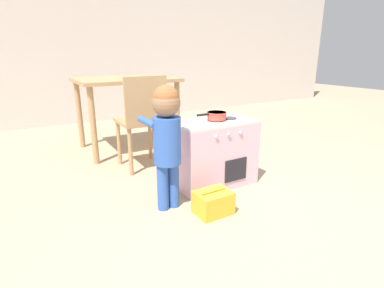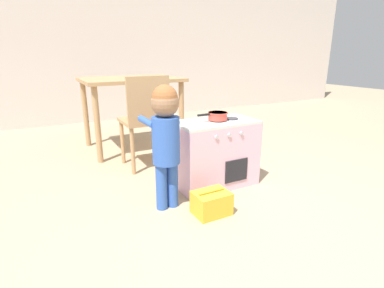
{
  "view_description": "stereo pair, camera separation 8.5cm",
  "coord_description": "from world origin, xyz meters",
  "px_view_note": "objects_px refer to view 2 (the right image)",
  "views": [
    {
      "loc": [
        -1.22,
        -1.06,
        1.03
      ],
      "look_at": [
        -0.16,
        0.72,
        0.39
      ],
      "focal_mm": 28.0,
      "sensor_mm": 36.0,
      "label": 1
    },
    {
      "loc": [
        -1.14,
        -1.11,
        1.03
      ],
      "look_at": [
        -0.16,
        0.72,
        0.39
      ],
      "focal_mm": 28.0,
      "sensor_mm": 36.0,
      "label": 2
    }
  ],
  "objects_px": {
    "play_kitchen": "(215,153)",
    "dining_table": "(131,89)",
    "dining_chair_near": "(145,119)",
    "toy_pot": "(217,115)",
    "toy_basket": "(211,203)",
    "child_figure": "(165,131)"
  },
  "relations": [
    {
      "from": "play_kitchen",
      "to": "dining_table",
      "type": "distance_m",
      "value": 1.36
    },
    {
      "from": "toy_pot",
      "to": "dining_chair_near",
      "type": "distance_m",
      "value": 0.72
    },
    {
      "from": "play_kitchen",
      "to": "toy_basket",
      "type": "xyz_separation_m",
      "value": [
        -0.28,
        -0.39,
        -0.19
      ]
    },
    {
      "from": "play_kitchen",
      "to": "child_figure",
      "type": "distance_m",
      "value": 0.59
    },
    {
      "from": "toy_basket",
      "to": "dining_chair_near",
      "type": "distance_m",
      "value": 1.08
    },
    {
      "from": "toy_pot",
      "to": "toy_basket",
      "type": "bearing_deg",
      "value": -126.36
    },
    {
      "from": "toy_basket",
      "to": "dining_table",
      "type": "height_order",
      "value": "dining_table"
    },
    {
      "from": "toy_pot",
      "to": "child_figure",
      "type": "height_order",
      "value": "child_figure"
    },
    {
      "from": "play_kitchen",
      "to": "child_figure",
      "type": "relative_size",
      "value": 0.75
    },
    {
      "from": "toy_pot",
      "to": "dining_chair_near",
      "type": "xyz_separation_m",
      "value": [
        -0.37,
        0.61,
        -0.11
      ]
    },
    {
      "from": "toy_basket",
      "to": "toy_pot",
      "type": "bearing_deg",
      "value": 53.64
    },
    {
      "from": "toy_basket",
      "to": "dining_table",
      "type": "bearing_deg",
      "value": 89.61
    },
    {
      "from": "toy_pot",
      "to": "child_figure",
      "type": "bearing_deg",
      "value": -161.8
    },
    {
      "from": "dining_table",
      "to": "toy_pot",
      "type": "bearing_deg",
      "value": -77.68
    },
    {
      "from": "play_kitchen",
      "to": "dining_chair_near",
      "type": "height_order",
      "value": "dining_chair_near"
    },
    {
      "from": "toy_basket",
      "to": "dining_chair_near",
      "type": "bearing_deg",
      "value": 94.67
    },
    {
      "from": "dining_table",
      "to": "play_kitchen",
      "type": "bearing_deg",
      "value": -78.24
    },
    {
      "from": "child_figure",
      "to": "dining_table",
      "type": "xyz_separation_m",
      "value": [
        0.23,
        1.44,
        0.11
      ]
    },
    {
      "from": "play_kitchen",
      "to": "toy_basket",
      "type": "height_order",
      "value": "play_kitchen"
    },
    {
      "from": "dining_chair_near",
      "to": "toy_basket",
      "type": "bearing_deg",
      "value": -85.33
    },
    {
      "from": "toy_pot",
      "to": "child_figure",
      "type": "xyz_separation_m",
      "value": [
        -0.51,
        -0.17,
        -0.02
      ]
    },
    {
      "from": "dining_chair_near",
      "to": "dining_table",
      "type": "bearing_deg",
      "value": 82.06
    }
  ]
}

